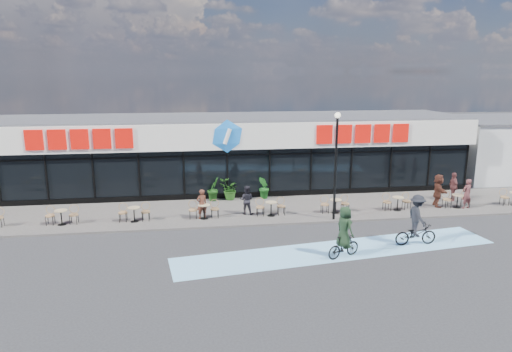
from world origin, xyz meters
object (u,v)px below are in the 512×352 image
at_px(potted_plant_left, 214,189).
at_px(patron_left, 202,204).
at_px(cyclist_a, 344,236).
at_px(pedestrian_c, 467,194).
at_px(lamp_post, 336,157).
at_px(patron_right, 246,200).
at_px(pedestrian_b, 438,190).
at_px(pedestrian_a, 453,187).
at_px(cyclist_b, 416,224).
at_px(potted_plant_mid, 264,188).
at_px(potted_plant_right, 229,190).

bearing_deg(potted_plant_left, patron_left, -102.98).
bearing_deg(cyclist_a, pedestrian_c, 31.60).
xyz_separation_m(lamp_post, patron_right, (-4.25, 1.46, -2.41)).
xyz_separation_m(potted_plant_left, patron_left, (-0.75, -3.24, 0.07)).
relative_size(lamp_post, patron_right, 3.53).
height_order(lamp_post, pedestrian_b, lamp_post).
bearing_deg(potted_plant_left, pedestrian_a, -8.14).
height_order(cyclist_a, cyclist_b, cyclist_b).
distance_m(patron_left, cyclist_a, 7.89).
height_order(potted_plant_mid, patron_left, patron_left).
distance_m(potted_plant_right, pedestrian_b, 11.64).
height_order(patron_left, pedestrian_c, pedestrian_c).
relative_size(potted_plant_right, pedestrian_a, 0.73).
bearing_deg(patron_left, cyclist_a, 113.27).
height_order(potted_plant_left, potted_plant_right, potted_plant_left).
bearing_deg(potted_plant_mid, pedestrian_b, -17.14).
bearing_deg(patron_left, potted_plant_left, -124.57).
distance_m(potted_plant_left, potted_plant_mid, 2.95).
relative_size(cyclist_a, cyclist_b, 0.96).
relative_size(pedestrian_c, cyclist_a, 0.76).
relative_size(patron_left, patron_right, 1.00).
distance_m(potted_plant_right, cyclist_a, 9.66).
relative_size(patron_right, cyclist_a, 0.71).
relative_size(patron_right, pedestrian_b, 0.84).
bearing_deg(pedestrian_a, potted_plant_right, -91.17).
relative_size(lamp_post, cyclist_a, 2.49).
distance_m(potted_plant_right, pedestrian_a, 12.88).
xyz_separation_m(pedestrian_a, pedestrian_b, (-1.46, -0.96, 0.08)).
height_order(potted_plant_mid, pedestrian_b, pedestrian_b).
xyz_separation_m(potted_plant_left, pedestrian_b, (12.17, -2.91, 0.22)).
bearing_deg(potted_plant_right, patron_right, -76.66).
relative_size(potted_plant_mid, pedestrian_c, 0.81).
height_order(pedestrian_a, cyclist_a, cyclist_a).
height_order(lamp_post, potted_plant_left, lamp_post).
bearing_deg(pedestrian_b, patron_left, 105.05).
bearing_deg(pedestrian_c, potted_plant_mid, -32.25).
relative_size(lamp_post, potted_plant_mid, 4.05).
xyz_separation_m(pedestrian_b, cyclist_b, (-3.80, -5.01, -0.05)).
relative_size(potted_plant_right, patron_right, 0.80).
bearing_deg(pedestrian_a, potted_plant_mid, -92.52).
height_order(potted_plant_mid, cyclist_b, cyclist_b).
xyz_separation_m(potted_plant_right, cyclist_a, (3.92, -8.83, 0.22)).
bearing_deg(pedestrian_a, pedestrian_c, 3.21).
height_order(potted_plant_mid, patron_right, patron_right).
height_order(potted_plant_left, patron_left, patron_left).
xyz_separation_m(potted_plant_right, pedestrian_c, (12.62, -3.48, 0.22)).
bearing_deg(pedestrian_b, pedestrian_a, -43.28).
xyz_separation_m(patron_right, pedestrian_a, (12.06, 0.90, 0.07)).
bearing_deg(potted_plant_mid, pedestrian_c, -17.93).
xyz_separation_m(pedestrian_a, cyclist_b, (-5.27, -5.97, 0.03)).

